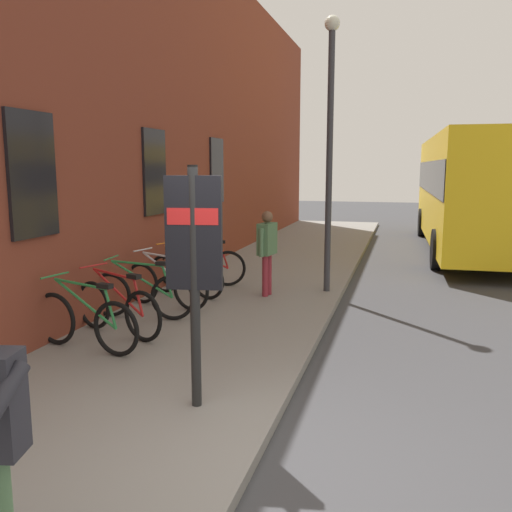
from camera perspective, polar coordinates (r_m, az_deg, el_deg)
The scene contains 13 objects.
ground at distance 10.28m, azimuth 14.34°, elevation -5.03°, with size 60.00×60.00×0.00m, color #38383A.
sidewalk_pavement at distance 12.55m, azimuth 1.91°, elevation -1.88°, with size 24.00×3.50×0.12m, color gray.
station_facade at distance 13.92m, azimuth -5.51°, elevation 14.38°, with size 22.00×0.65×7.47m.
bicycle_end_of_row at distance 7.47m, azimuth -17.51°, elevation -6.56°, with size 0.52×1.75×0.97m.
bicycle_nearest_sign at distance 8.00m, azimuth -14.32°, elevation -5.36°, with size 0.72×1.68×0.97m.
bicycle_under_window at distance 8.79m, azimuth -11.94°, elevation -3.96°, with size 0.48×1.77×0.97m.
bicycle_by_door at distance 9.43m, azimuth -9.41°, elevation -2.98°, with size 0.58×1.74×0.97m.
bicycle_far_end at distance 10.18m, azimuth -7.39°, elevation -2.02°, with size 0.66×1.71×0.97m.
bicycle_beside_lamp at distance 10.95m, azimuth -5.66°, elevation -1.18°, with size 0.70×1.69×0.97m.
transit_info_sign at distance 5.28m, azimuth -6.52°, elevation 0.76°, with size 0.17×0.56×2.40m.
city_bus at distance 17.38m, azimuth 21.79°, elevation 6.76°, with size 10.56×2.86×3.35m.
pedestrian_crossing_street at distance 10.04m, azimuth 1.16°, elevation 1.23°, with size 0.60×0.30×1.58m.
street_lamp at distance 10.42m, azimuth 7.76°, elevation 12.73°, with size 0.28×0.28×5.07m.
Camera 1 is at (-3.97, -1.12, 2.50)m, focal length 38.15 mm.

